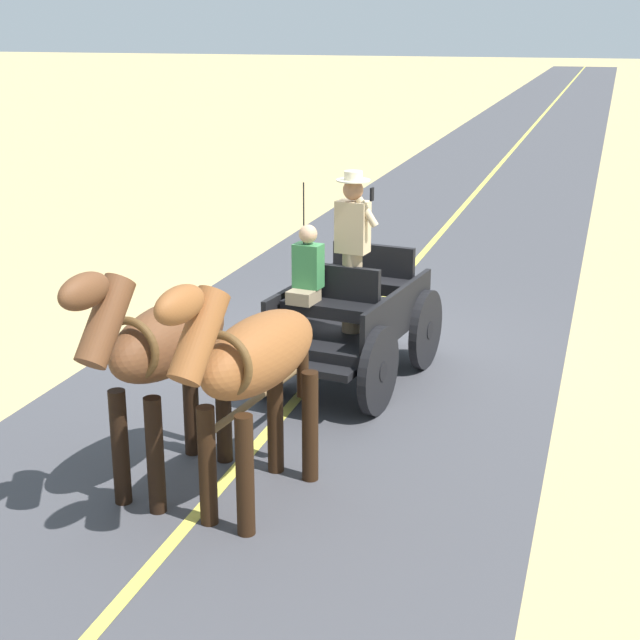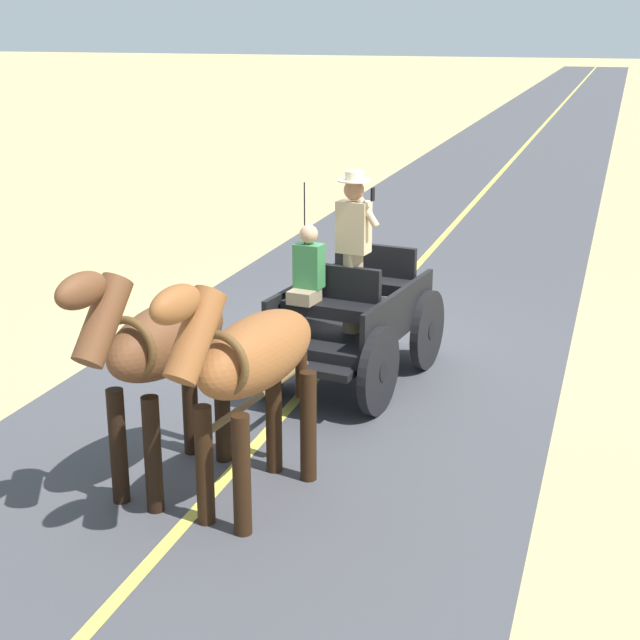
# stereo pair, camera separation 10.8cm
# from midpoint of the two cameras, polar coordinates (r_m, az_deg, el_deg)

# --- Properties ---
(ground_plane) EXTENTS (200.00, 200.00, 0.00)m
(ground_plane) POSITION_cam_midpoint_polar(r_m,az_deg,el_deg) (12.02, 0.84, -1.91)
(ground_plane) COLOR tan
(road_surface) EXTENTS (5.54, 160.00, 0.01)m
(road_surface) POSITION_cam_midpoint_polar(r_m,az_deg,el_deg) (12.02, 0.84, -1.90)
(road_surface) COLOR #424247
(road_surface) RESTS_ON ground
(road_centre_stripe) EXTENTS (0.12, 160.00, 0.00)m
(road_centre_stripe) POSITION_cam_midpoint_polar(r_m,az_deg,el_deg) (12.02, 0.84, -1.87)
(road_centre_stripe) COLOR #DBCC4C
(road_centre_stripe) RESTS_ON road_surface
(horse_drawn_carriage) EXTENTS (1.72, 4.51, 2.50)m
(horse_drawn_carriage) POSITION_cam_midpoint_polar(r_m,az_deg,el_deg) (10.75, 1.42, 0.28)
(horse_drawn_carriage) COLOR black
(horse_drawn_carriage) RESTS_ON ground
(horse_near_side) EXTENTS (0.85, 2.15, 2.21)m
(horse_near_side) POSITION_cam_midpoint_polar(r_m,az_deg,el_deg) (7.83, -4.50, -2.56)
(horse_near_side) COLOR brown
(horse_near_side) RESTS_ON ground
(horse_off_side) EXTENTS (0.79, 2.15, 2.21)m
(horse_off_side) POSITION_cam_midpoint_polar(r_m,az_deg,el_deg) (8.28, -9.83, -1.64)
(horse_off_side) COLOR brown
(horse_off_side) RESTS_ON ground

